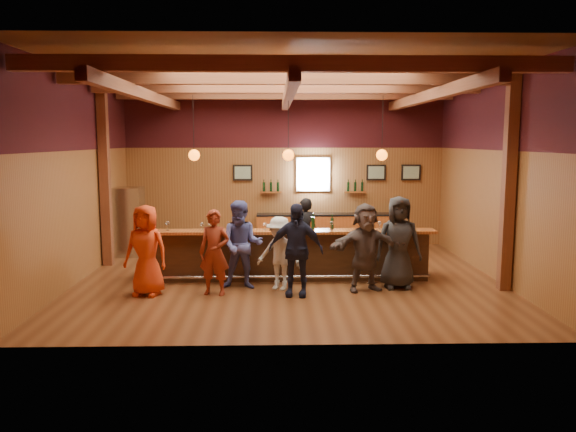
{
  "coord_description": "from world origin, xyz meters",
  "views": [
    {
      "loc": [
        -0.29,
        -11.99,
        3.02
      ],
      "look_at": [
        0.0,
        0.3,
        1.35
      ],
      "focal_mm": 35.0,
      "sensor_mm": 36.0,
      "label": 1
    }
  ],
  "objects_px": {
    "bar_counter": "(289,254)",
    "stainless_fridge": "(129,222)",
    "bartender": "(305,232)",
    "customer_navy": "(296,250)",
    "ice_bucket": "(296,223)",
    "customer_brown": "(365,247)",
    "bottle_a": "(313,223)",
    "back_bar_cabinet": "(327,230)",
    "customer_white": "(279,253)",
    "customer_orange": "(146,250)",
    "customer_denim": "(242,245)",
    "customer_dark": "(398,242)",
    "customer_redvest": "(215,252)"
  },
  "relations": [
    {
      "from": "customer_dark",
      "to": "customer_redvest",
      "type": "bearing_deg",
      "value": -174.6
    },
    {
      "from": "customer_brown",
      "to": "customer_dark",
      "type": "height_order",
      "value": "customer_dark"
    },
    {
      "from": "stainless_fridge",
      "to": "bartender",
      "type": "bearing_deg",
      "value": -15.82
    },
    {
      "from": "bar_counter",
      "to": "customer_navy",
      "type": "xyz_separation_m",
      "value": [
        0.1,
        -1.47,
        0.39
      ]
    },
    {
      "from": "customer_brown",
      "to": "customer_navy",
      "type": "bearing_deg",
      "value": 177.23
    },
    {
      "from": "back_bar_cabinet",
      "to": "customer_navy",
      "type": "xyz_separation_m",
      "value": [
        -1.09,
        -5.05,
        0.43
      ]
    },
    {
      "from": "customer_white",
      "to": "bartender",
      "type": "height_order",
      "value": "bartender"
    },
    {
      "from": "stainless_fridge",
      "to": "customer_redvest",
      "type": "bearing_deg",
      "value": -55.43
    },
    {
      "from": "back_bar_cabinet",
      "to": "customer_orange",
      "type": "bearing_deg",
      "value": -129.06
    },
    {
      "from": "bar_counter",
      "to": "customer_redvest",
      "type": "distance_m",
      "value": 2.04
    },
    {
      "from": "stainless_fridge",
      "to": "customer_brown",
      "type": "height_order",
      "value": "stainless_fridge"
    },
    {
      "from": "customer_white",
      "to": "ice_bucket",
      "type": "bearing_deg",
      "value": 90.42
    },
    {
      "from": "customer_orange",
      "to": "customer_white",
      "type": "height_order",
      "value": "customer_orange"
    },
    {
      "from": "back_bar_cabinet",
      "to": "bartender",
      "type": "relative_size",
      "value": 2.42
    },
    {
      "from": "back_bar_cabinet",
      "to": "customer_redvest",
      "type": "height_order",
      "value": "customer_redvest"
    },
    {
      "from": "stainless_fridge",
      "to": "customer_orange",
      "type": "height_order",
      "value": "stainless_fridge"
    },
    {
      "from": "customer_redvest",
      "to": "customer_brown",
      "type": "relative_size",
      "value": 0.95
    },
    {
      "from": "bar_counter",
      "to": "bartender",
      "type": "xyz_separation_m",
      "value": [
        0.42,
        1.17,
        0.3
      ]
    },
    {
      "from": "customer_dark",
      "to": "bottle_a",
      "type": "xyz_separation_m",
      "value": [
        -1.7,
        0.75,
        0.3
      ]
    },
    {
      "from": "bar_counter",
      "to": "customer_orange",
      "type": "xyz_separation_m",
      "value": [
        -2.82,
        -1.36,
        0.37
      ]
    },
    {
      "from": "customer_orange",
      "to": "bartender",
      "type": "bearing_deg",
      "value": 50.66
    },
    {
      "from": "customer_redvest",
      "to": "bottle_a",
      "type": "height_order",
      "value": "customer_redvest"
    },
    {
      "from": "customer_white",
      "to": "bottle_a",
      "type": "bearing_deg",
      "value": 73.1
    },
    {
      "from": "customer_redvest",
      "to": "ice_bucket",
      "type": "bearing_deg",
      "value": 46.68
    },
    {
      "from": "customer_navy",
      "to": "bartender",
      "type": "relative_size",
      "value": 1.1
    },
    {
      "from": "stainless_fridge",
      "to": "customer_redvest",
      "type": "height_order",
      "value": "stainless_fridge"
    },
    {
      "from": "customer_orange",
      "to": "bartender",
      "type": "xyz_separation_m",
      "value": [
        3.23,
        2.52,
        -0.06
      ]
    },
    {
      "from": "customer_navy",
      "to": "stainless_fridge",
      "type": "bearing_deg",
      "value": 147.57
    },
    {
      "from": "stainless_fridge",
      "to": "customer_brown",
      "type": "relative_size",
      "value": 1.01
    },
    {
      "from": "customer_redvest",
      "to": "bartender",
      "type": "bearing_deg",
      "value": 64.72
    },
    {
      "from": "customer_denim",
      "to": "customer_navy",
      "type": "relative_size",
      "value": 1.0
    },
    {
      "from": "bar_counter",
      "to": "customer_redvest",
      "type": "relative_size",
      "value": 3.74
    },
    {
      "from": "customer_white",
      "to": "bottle_a",
      "type": "relative_size",
      "value": 4.24
    },
    {
      "from": "bar_counter",
      "to": "stainless_fridge",
      "type": "height_order",
      "value": "stainless_fridge"
    },
    {
      "from": "bar_counter",
      "to": "bottle_a",
      "type": "relative_size",
      "value": 17.89
    },
    {
      "from": "customer_denim",
      "to": "customer_navy",
      "type": "distance_m",
      "value": 1.21
    },
    {
      "from": "bottle_a",
      "to": "customer_denim",
      "type": "bearing_deg",
      "value": -154.34
    },
    {
      "from": "customer_navy",
      "to": "ice_bucket",
      "type": "relative_size",
      "value": 7.16
    },
    {
      "from": "bar_counter",
      "to": "stainless_fridge",
      "type": "bearing_deg",
      "value": 149.24
    },
    {
      "from": "bar_counter",
      "to": "back_bar_cabinet",
      "type": "relative_size",
      "value": 1.57
    },
    {
      "from": "stainless_fridge",
      "to": "customer_denim",
      "type": "distance_m",
      "value": 4.6
    },
    {
      "from": "customer_brown",
      "to": "bartender",
      "type": "height_order",
      "value": "customer_brown"
    },
    {
      "from": "customer_orange",
      "to": "back_bar_cabinet",
      "type": "bearing_deg",
      "value": 63.62
    },
    {
      "from": "customer_white",
      "to": "customer_brown",
      "type": "height_order",
      "value": "customer_brown"
    },
    {
      "from": "stainless_fridge",
      "to": "customer_brown",
      "type": "bearing_deg",
      "value": -32.6
    },
    {
      "from": "customer_brown",
      "to": "bottle_a",
      "type": "height_order",
      "value": "customer_brown"
    },
    {
      "from": "back_bar_cabinet",
      "to": "bottle_a",
      "type": "bearing_deg",
      "value": -100.03
    },
    {
      "from": "customer_dark",
      "to": "bottle_a",
      "type": "relative_size",
      "value": 5.38
    },
    {
      "from": "bottle_a",
      "to": "back_bar_cabinet",
      "type": "bearing_deg",
      "value": 79.97
    },
    {
      "from": "back_bar_cabinet",
      "to": "ice_bucket",
      "type": "height_order",
      "value": "ice_bucket"
    }
  ]
}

